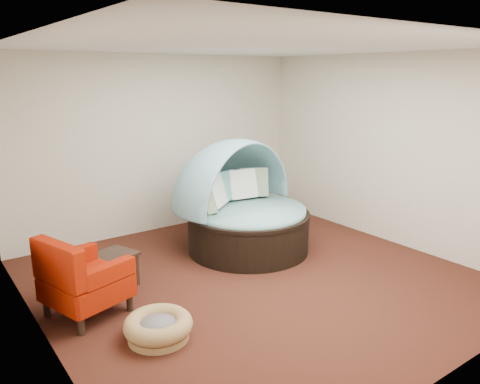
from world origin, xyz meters
TOP-DOWN VIEW (x-y plane):
  - floor at (0.00, 0.00)m, footprint 5.00×5.00m
  - wall_back at (0.00, 2.50)m, footprint 5.00×0.00m
  - wall_front at (0.00, -2.50)m, footprint 5.00×0.00m
  - wall_left at (-2.50, 0.00)m, footprint 0.00×5.00m
  - wall_right at (2.50, 0.00)m, footprint 0.00×5.00m
  - ceiling at (0.00, 0.00)m, footprint 5.00×5.00m
  - canopy_daybed at (0.48, 0.94)m, footprint 2.17×2.13m
  - pet_basket at (-1.62, -0.53)m, footprint 0.76×0.76m
  - red_armchair at (-2.05, 0.34)m, footprint 0.95×0.95m
  - side_table at (-1.51, 0.82)m, footprint 0.56×0.56m

SIDE VIEW (x-z plane):
  - floor at x=0.00m, z-range 0.00..0.00m
  - pet_basket at x=-1.62m, z-range 0.00..0.24m
  - side_table at x=-1.51m, z-range 0.06..0.48m
  - red_armchair at x=-2.05m, z-range -0.04..0.86m
  - canopy_daybed at x=0.48m, z-range -0.06..1.55m
  - wall_back at x=0.00m, z-range -1.10..3.90m
  - wall_front at x=0.00m, z-range -1.10..3.90m
  - wall_left at x=-2.50m, z-range -1.10..3.90m
  - wall_right at x=2.50m, z-range -1.10..3.90m
  - ceiling at x=0.00m, z-range 2.80..2.80m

